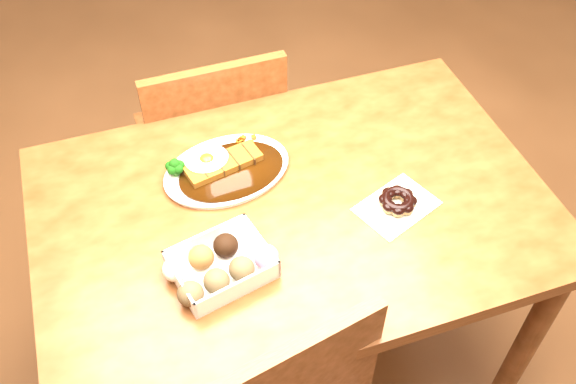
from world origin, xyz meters
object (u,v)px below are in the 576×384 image
object	(u,v)px
chair_far	(213,146)
donut_box	(220,265)
katsu_curry_plate	(224,168)
pon_de_ring	(398,201)
table	(293,230)

from	to	relation	value
chair_far	donut_box	distance (m)	0.75
katsu_curry_plate	pon_de_ring	world-z (taller)	katsu_curry_plate
table	donut_box	distance (m)	0.28
chair_far	donut_box	bearing A→B (deg)	78.27
chair_far	pon_de_ring	size ratio (longest dim) A/B	4.05
katsu_curry_plate	pon_de_ring	bearing A→B (deg)	-34.06
table	pon_de_ring	world-z (taller)	pon_de_ring
chair_far	donut_box	xyz separation A→B (m)	(-0.13, -0.67, 0.30)
chair_far	katsu_curry_plate	size ratio (longest dim) A/B	2.56
table	pon_de_ring	size ratio (longest dim) A/B	5.59
katsu_curry_plate	donut_box	bearing A→B (deg)	-106.59
chair_far	pon_de_ring	distance (m)	0.75
katsu_curry_plate	donut_box	xyz separation A→B (m)	(-0.09, -0.29, 0.01)
table	pon_de_ring	xyz separation A→B (m)	(0.23, -0.09, 0.12)
table	pon_de_ring	distance (m)	0.27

